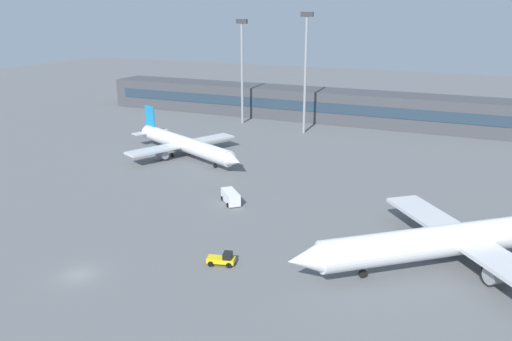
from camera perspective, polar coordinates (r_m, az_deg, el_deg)
name	(u,v)px	position (r m, az deg, el deg)	size (l,w,h in m)	color
ground_plane	(225,181)	(99.72, -3.40, -1.19)	(400.00, 400.00, 0.00)	slate
terminal_building	(321,105)	(154.77, 7.22, 7.15)	(139.22, 12.13, 9.00)	#3F4247
airplane_near	(458,239)	(71.80, 21.32, -7.08)	(37.80, 32.95, 11.46)	white
airplane_mid	(185,144)	(116.15, -7.80, 2.87)	(35.92, 25.91, 9.48)	silver
baggage_tug_yellow	(223,259)	(68.15, -3.68, -9.69)	(3.86, 2.53, 1.75)	yellow
service_van_white	(231,197)	(88.40, -2.81, -2.90)	(5.02, 5.16, 2.08)	white
floodlight_tower_west	(306,66)	(136.17, 5.47, 11.36)	(3.20, 0.80, 30.91)	gray
floodlight_tower_east	(242,65)	(148.05, -1.55, 11.52)	(3.20, 0.80, 28.92)	gray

